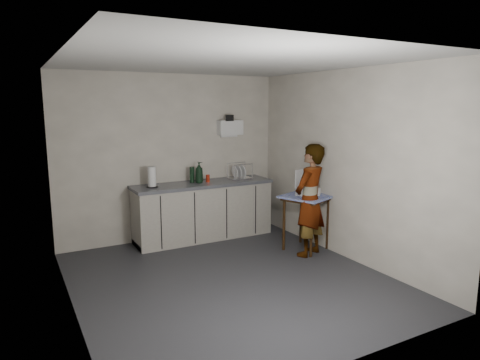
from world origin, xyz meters
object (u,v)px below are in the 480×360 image
side_table (306,203)px  dark_bottle (192,175)px  bakery_box (307,190)px  soap_bottle (199,172)px  soda_can (208,178)px  kitchen_counter (203,212)px  paper_towel (152,178)px  dish_rack (239,175)px  standing_man (310,200)px

side_table → dark_bottle: 1.84m
dark_bottle → bakery_box: size_ratio=0.68×
soap_bottle → soda_can: soap_bottle is taller
kitchen_counter → soda_can: (0.09, 0.01, 0.54)m
paper_towel → kitchen_counter: bearing=0.6°
side_table → soda_can: 1.63m
kitchen_counter → dish_rack: (0.67, 0.03, 0.54)m
paper_towel → dish_rack: 1.50m
standing_man → soap_bottle: size_ratio=4.81×
standing_man → paper_towel: bearing=-61.3°
standing_man → soda_can: size_ratio=13.88×
standing_man → paper_towel: standing_man is taller
bakery_box → dish_rack: bearing=89.6°
soap_bottle → bakery_box: 1.71m
dish_rack → bakery_box: 1.33m
soap_bottle → soda_can: 0.19m
side_table → kitchen_counter: bearing=110.7°
side_table → bakery_box: size_ratio=2.19×
standing_man → dark_bottle: standing_man is taller
dark_bottle → dish_rack: bearing=-3.1°
dark_bottle → bakery_box: bakery_box is taller
soap_bottle → dish_rack: (0.73, 0.03, -0.11)m
dark_bottle → paper_towel: (-0.67, -0.08, 0.02)m
soda_can → bakery_box: size_ratio=0.31×
standing_man → dark_bottle: (-1.15, 1.52, 0.24)m
kitchen_counter → dish_rack: bearing=2.5°
side_table → paper_towel: 2.31m
soap_bottle → soda_can: bearing=3.7°
soap_bottle → dish_rack: soap_bottle is taller
dark_bottle → bakery_box: bearing=-45.5°
side_table → bakery_box: bearing=27.9°
side_table → bakery_box: bakery_box is taller
soda_can → bakery_box: bakery_box is taller
side_table → bakery_box: (0.02, 0.02, 0.19)m
soap_bottle → bakery_box: (1.18, -1.22, -0.18)m
dish_rack → soap_bottle: bearing=-177.8°
paper_towel → soap_bottle: bearing=0.8°
soda_can → dark_bottle: (-0.24, 0.06, 0.07)m
standing_man → soap_bottle: (-1.06, 1.44, 0.28)m
standing_man → dark_bottle: 1.92m
dark_bottle → side_table: bearing=-46.3°
kitchen_counter → standing_man: 1.79m
side_table → dark_bottle: (-1.25, 1.31, 0.32)m
kitchen_counter → dish_rack: size_ratio=5.94×
bakery_box → kitchen_counter: bearing=112.4°
side_table → standing_man: size_ratio=0.51×
standing_man → soap_bottle: 1.81m
soda_can → dark_bottle: 0.26m
side_table → dark_bottle: size_ratio=3.24×
standing_man → bakery_box: (0.12, 0.22, 0.10)m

